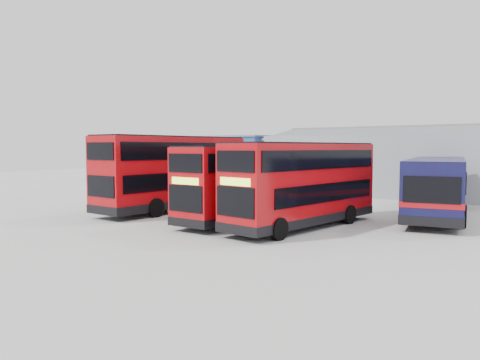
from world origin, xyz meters
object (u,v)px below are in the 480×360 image
single_decker_blue (437,188)px  panel_van (184,177)px  double_decker_left (175,174)px  double_decker_centre (246,184)px  office_block (227,161)px  maintenance_shed (457,164)px  double_decker_right (304,185)px

single_decker_blue → panel_van: size_ratio=2.54×
double_decker_left → panel_van: bearing=-47.8°
double_decker_centre → panel_van: double_decker_centre is taller
office_block → single_decker_blue: size_ratio=0.97×
maintenance_shed → single_decker_blue: (1.28, -13.35, -0.94)m
office_block → maintenance_shed: (22.00, 2.01, 0.02)m
double_decker_right → panel_van: bearing=154.3°
double_decker_right → panel_van: 23.26m
double_decker_right → double_decker_left: bearing=-178.2°
office_block → double_decker_right: office_block is taller
single_decker_blue → panel_van: 24.61m
single_decker_blue → office_block: bearing=-35.7°
office_block → double_decker_left: 20.00m
double_decker_right → single_decker_blue: double_decker_right is taller
double_decker_centre → double_decker_left: bearing=172.6°
double_decker_left → single_decker_blue: size_ratio=0.89×
single_decker_blue → panel_van: (-24.03, 5.31, -0.52)m
office_block → maintenance_shed: maintenance_shed is taller
double_decker_right → single_decker_blue: size_ratio=0.81×
office_block → panel_van: office_block is taller
maintenance_shed → double_decker_right: 21.16m
double_decker_left → double_decker_centre: double_decker_left is taller
maintenance_shed → double_decker_centre: maintenance_shed is taller
panel_van → maintenance_shed: bearing=6.1°
maintenance_shed → double_decker_centre: bearing=-108.3°
maintenance_shed → panel_van: (-22.75, -8.04, -1.46)m
single_decker_blue → panel_van: single_decker_blue is taller
double_decker_centre → single_decker_blue: (8.16, 7.49, -0.36)m
double_decker_left → double_decker_right: size_ratio=1.10×
office_block → single_decker_blue: office_block is taller
double_decker_centre → double_decker_right: (3.50, -0.05, 0.08)m
double_decker_left → single_decker_blue: double_decker_left is taller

